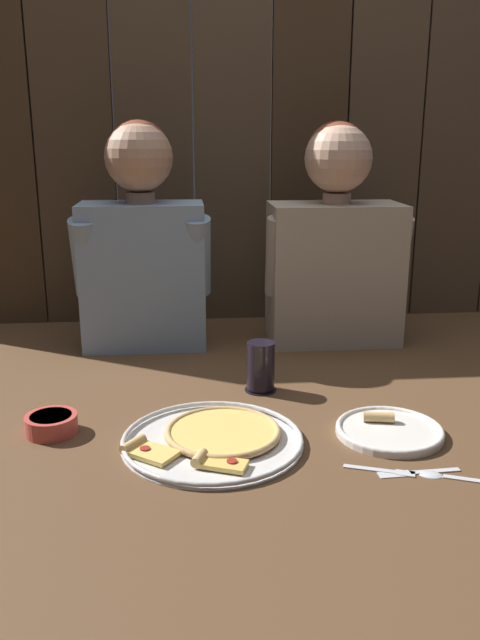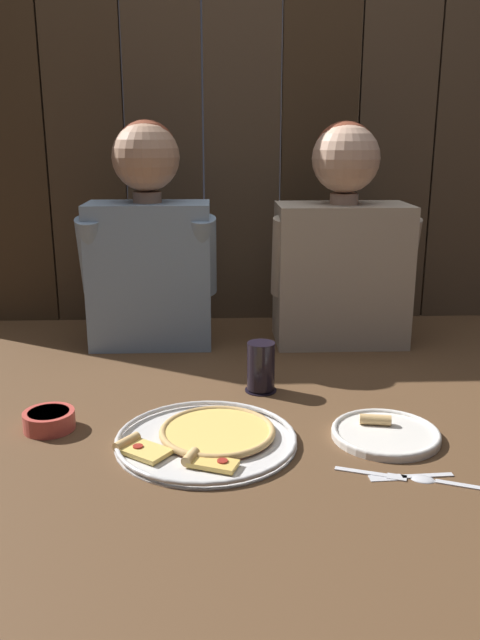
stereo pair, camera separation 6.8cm
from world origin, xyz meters
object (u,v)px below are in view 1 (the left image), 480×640
Objects in this scene: diner_left at (142,241)px; diner_right at (335,243)px; pizza_tray at (215,437)px; dinner_plate at (389,430)px; drinking_glass at (261,367)px; dipping_bowl at (51,423)px.

diner_left reaches higher than diner_right.
dinner_plate is at bearing 0.51° from pizza_tray.
pizza_tray is 0.36m from dinner_plate.
pizza_tray is 0.30m from drinking_glass.
drinking_glass is at bearing 22.84° from dipping_bowl.
dinner_plate reaches higher than pizza_tray.
pizza_tray is at bearing -115.12° from drinking_glass.
dipping_bowl reaches higher than dinner_plate.
diner_right is at bearing 87.87° from dinner_plate.
dipping_bowl is (-0.70, 0.07, 0.01)m from dinner_plate.
dipping_bowl is 0.67m from diner_left.
drinking_glass reaches higher than dipping_bowl.
dinner_plate is 0.70m from dipping_bowl.
diner_right reaches higher than drinking_glass.
diner_left is at bearing -179.97° from diner_right.
dinner_plate is 1.81× the size of drinking_glass.
dinner_plate is 0.71m from diner_right.
drinking_glass is 0.19× the size of diner_left.
dipping_bowl reaches higher than pizza_tray.
diner_left reaches higher than pizza_tray.
diner_left is (-0.17, 0.65, 0.30)m from pizza_tray.
dipping_bowl is 0.96m from diner_right.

